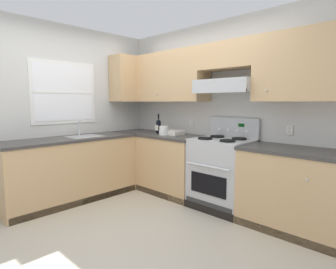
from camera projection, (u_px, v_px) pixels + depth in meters
ground_plane at (125, 226)px, 3.18m from camera, size 7.04×7.04×0.00m
wall_back at (231, 97)px, 3.81m from camera, size 4.68×0.57×2.55m
wall_left at (72, 107)px, 4.28m from camera, size 0.47×4.00×2.55m
counter_back_run at (205, 171)px, 3.87m from camera, size 3.60×0.65×0.91m
counter_left_run at (71, 169)px, 3.98m from camera, size 0.63×1.91×1.13m
stove at (221, 173)px, 3.69m from camera, size 0.76×0.62×1.20m
wine_bottle at (159, 126)px, 4.46m from camera, size 0.08×0.08×0.31m
bowl at (172, 133)px, 4.33m from camera, size 0.34×0.24×0.06m
paper_towel_roll at (164, 130)px, 4.25m from camera, size 0.13×0.13×0.14m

